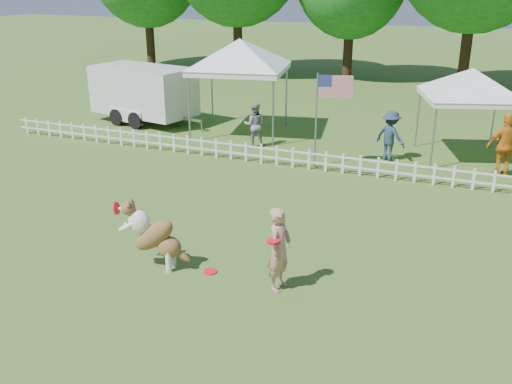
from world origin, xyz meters
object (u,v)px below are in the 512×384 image
at_px(canopy_tent_left, 240,88).
at_px(spectator_c, 505,146).
at_px(dog, 155,236).
at_px(flag_pole, 316,121).
at_px(handler, 280,249).
at_px(canopy_tent_right, 467,115).
at_px(spectator_a, 255,125).
at_px(spectator_b, 390,136).
at_px(frisbee_on_turf, 210,272).
at_px(cargo_trailer, 144,94).

relative_size(canopy_tent_left, spectator_c, 1.81).
relative_size(dog, flag_pole, 0.49).
height_order(handler, spectator_c, spectator_c).
xyz_separation_m(handler, canopy_tent_right, (2.50, 9.52, 0.57)).
bearing_deg(spectator_a, spectator_b, 159.42).
bearing_deg(handler, canopy_tent_left, 33.21).
bearing_deg(spectator_a, frisbee_on_turf, 84.80).
relative_size(canopy_tent_left, flag_pole, 1.17).
bearing_deg(spectator_c, handler, 41.30).
xyz_separation_m(handler, frisbee_on_turf, (-1.41, 0.04, -0.76)).
bearing_deg(dog, cargo_trailer, 112.48).
xyz_separation_m(spectator_a, spectator_c, (7.57, -0.18, 0.17)).
bearing_deg(flag_pole, spectator_c, -5.16).
xyz_separation_m(canopy_tent_right, spectator_a, (-6.43, -1.21, -0.63)).
bearing_deg(flag_pole, frisbee_on_turf, -107.77).
distance_m(dog, canopy_tent_left, 10.28).
bearing_deg(cargo_trailer, dog, -44.87).
relative_size(cargo_trailer, flag_pole, 1.77).
xyz_separation_m(cargo_trailer, spectator_a, (5.18, -1.49, -0.35)).
xyz_separation_m(flag_pole, spectator_b, (1.91, 1.48, -0.61)).
relative_size(cargo_trailer, spectator_b, 3.20).
bearing_deg(canopy_tent_right, spectator_c, -68.76).
height_order(canopy_tent_left, cargo_trailer, canopy_tent_left).
bearing_deg(frisbee_on_turf, dog, -168.36).
relative_size(dog, spectator_a, 0.93).
bearing_deg(spectator_b, spectator_a, 26.64).
relative_size(frisbee_on_turf, canopy_tent_right, 0.10).
xyz_separation_m(dog, spectator_a, (-1.49, 8.49, 0.05)).
height_order(dog, frisbee_on_turf, dog).
xyz_separation_m(canopy_tent_left, spectator_c, (8.71, -1.59, -0.72)).
xyz_separation_m(frisbee_on_turf, canopy_tent_right, (3.91, 9.48, 1.33)).
relative_size(dog, frisbee_on_turf, 5.23).
distance_m(canopy_tent_left, spectator_c, 8.88).
bearing_deg(spectator_b, spectator_c, -160.45).
height_order(cargo_trailer, spectator_c, cargo_trailer).
relative_size(frisbee_on_turf, cargo_trailer, 0.05).
bearing_deg(spectator_c, cargo_trailer, -32.07).
height_order(frisbee_on_turf, canopy_tent_left, canopy_tent_left).
xyz_separation_m(dog, canopy_tent_left, (-2.63, 9.89, 0.93)).
xyz_separation_m(frisbee_on_turf, flag_pole, (-0.05, 6.91, 1.36)).
bearing_deg(canopy_tent_right, canopy_tent_left, 160.53).
xyz_separation_m(cargo_trailer, flag_pole, (7.66, -2.85, 0.30)).
height_order(dog, spectator_b, spectator_b).
bearing_deg(flag_pole, canopy_tent_right, 14.83).
distance_m(handler, canopy_tent_right, 9.86).
relative_size(canopy_tent_left, spectator_b, 2.11).
xyz_separation_m(handler, canopy_tent_left, (-5.07, 9.71, 0.83)).
height_order(cargo_trailer, spectator_a, cargo_trailer).
distance_m(dog, flag_pole, 7.23).
bearing_deg(canopy_tent_left, spectator_b, -24.04).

